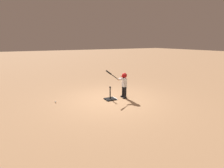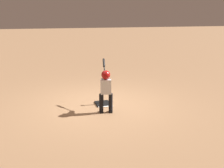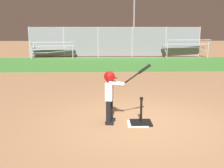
% 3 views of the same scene
% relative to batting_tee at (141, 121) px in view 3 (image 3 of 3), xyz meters
% --- Properties ---
extents(ground_plane, '(90.00, 90.00, 0.00)m').
position_rel_batting_tee_xyz_m(ground_plane, '(0.00, 0.07, -0.07)').
color(ground_plane, '#99704C').
extents(grass_outfield_strip, '(56.00, 6.76, 0.02)m').
position_rel_batting_tee_xyz_m(grass_outfield_strip, '(0.00, 10.62, -0.06)').
color(grass_outfield_strip, '#3D7F33').
rests_on(grass_outfield_strip, ground_plane).
extents(backstop_fence, '(13.05, 0.08, 2.27)m').
position_rel_batting_tee_xyz_m(backstop_fence, '(0.00, 14.67, 1.11)').
color(backstop_fence, '#9E9EA3').
rests_on(backstop_fence, ground_plane).
extents(home_plate, '(0.46, 0.46, 0.02)m').
position_rel_batting_tee_xyz_m(home_plate, '(-0.08, -0.02, -0.06)').
color(home_plate, white).
rests_on(home_plate, ground_plane).
extents(batting_tee, '(0.47, 0.42, 0.60)m').
position_rel_batting_tee_xyz_m(batting_tee, '(0.00, 0.00, 0.00)').
color(batting_tee, black).
rests_on(batting_tee, ground_plane).
extents(batter_child, '(0.99, 0.38, 1.35)m').
position_rel_batting_tee_xyz_m(batter_child, '(-0.66, 0.08, 0.67)').
color(batter_child, black).
rests_on(batter_child, ground_plane).
extents(bleachers_far_right, '(3.40, 2.75, 1.23)m').
position_rel_batting_tee_xyz_m(bleachers_far_right, '(-4.65, 14.40, 0.53)').
color(bleachers_far_right, '#ADAFB7').
rests_on(bleachers_far_right, ground_plane).
extents(bleachers_right_center, '(3.53, 2.70, 1.37)m').
position_rel_batting_tee_xyz_m(bleachers_right_center, '(5.20, 14.70, 0.60)').
color(bleachers_right_center, '#ADAFB7').
rests_on(bleachers_right_center, ground_plane).
extents(field_light_pole, '(1.76, 0.44, 7.64)m').
position_rel_batting_tee_xyz_m(field_light_pole, '(2.44, 23.99, 5.00)').
color(field_light_pole, slate).
rests_on(field_light_pole, ground_plane).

